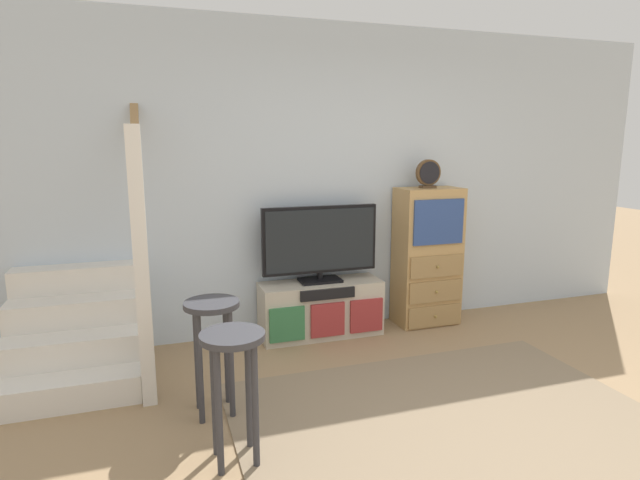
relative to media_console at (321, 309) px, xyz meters
The scene contains 10 objects.
ground_plane 2.23m from the media_console, 82.21° to the right, with size 20.00×20.00×0.00m, color #997A56.
back_wall 1.18m from the media_console, 41.69° to the left, with size 6.40×0.12×2.70m, color silver.
area_rug 1.64m from the media_console, 79.33° to the right, with size 2.60×1.80×0.01m, color #847056.
media_console is the anchor object (origin of this frame).
television 0.60m from the media_console, 90.00° to the left, with size 1.02×0.22×0.67m.
side_cabinet 1.12m from the media_console, ahead, with size 0.58×0.38×1.28m.
desk_clock 1.55m from the media_console, ahead, with size 0.23×0.08×0.26m.
staircase 1.94m from the media_console, behind, with size 1.00×1.36×2.20m.
bar_stool_near 1.91m from the media_console, 122.39° to the right, with size 0.34×0.34×0.73m.
bar_stool_far 1.52m from the media_console, 134.99° to the right, with size 0.34×0.34×0.74m.
Camera 1 is at (-1.66, -1.93, 1.70)m, focal length 28.89 mm.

